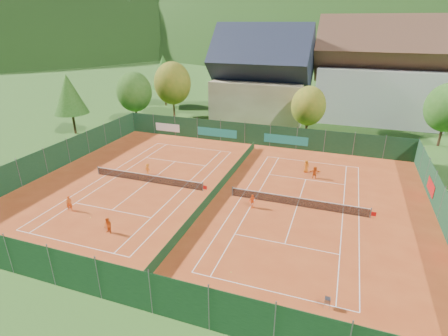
% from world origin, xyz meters
% --- Properties ---
extents(ground, '(600.00, 600.00, 0.00)m').
position_xyz_m(ground, '(0.00, 0.00, -0.02)').
color(ground, '#2B551A').
rests_on(ground, ground).
extents(clay_pad, '(40.00, 32.00, 0.01)m').
position_xyz_m(clay_pad, '(0.00, 0.00, 0.01)').
color(clay_pad, '#AB3F19').
rests_on(clay_pad, ground).
extents(court_markings_left, '(11.03, 23.83, 0.00)m').
position_xyz_m(court_markings_left, '(-8.00, 0.00, 0.01)').
color(court_markings_left, white).
rests_on(court_markings_left, ground).
extents(court_markings_right, '(11.03, 23.83, 0.00)m').
position_xyz_m(court_markings_right, '(8.00, 0.00, 0.01)').
color(court_markings_right, white).
rests_on(court_markings_right, ground).
extents(tennis_net_left, '(13.30, 0.10, 1.02)m').
position_xyz_m(tennis_net_left, '(-7.85, 0.00, 0.51)').
color(tennis_net_left, '#59595B').
rests_on(tennis_net_left, ground).
extents(tennis_net_right, '(13.30, 0.10, 1.02)m').
position_xyz_m(tennis_net_right, '(8.15, 0.00, 0.51)').
color(tennis_net_right, '#59595B').
rests_on(tennis_net_right, ground).
extents(court_divider, '(0.03, 28.80, 1.00)m').
position_xyz_m(court_divider, '(0.00, 0.00, 0.50)').
color(court_divider, '#153B1C').
rests_on(court_divider, ground).
extents(fence_north, '(40.00, 0.10, 3.00)m').
position_xyz_m(fence_north, '(-0.46, 15.99, 1.47)').
color(fence_north, '#15391F').
rests_on(fence_north, ground).
extents(fence_south, '(40.00, 0.04, 3.00)m').
position_xyz_m(fence_south, '(0.00, -16.00, 1.50)').
color(fence_south, '#14391B').
rests_on(fence_south, ground).
extents(fence_west, '(0.04, 32.00, 3.00)m').
position_xyz_m(fence_west, '(-20.00, 0.00, 1.50)').
color(fence_west, '#153B1F').
rests_on(fence_west, ground).
extents(fence_east, '(0.09, 32.00, 3.00)m').
position_xyz_m(fence_east, '(20.00, 0.05, 1.48)').
color(fence_east, '#143820').
rests_on(fence_east, ground).
extents(chalet, '(16.20, 12.00, 16.00)m').
position_xyz_m(chalet, '(-3.00, 30.00, 6.62)').
color(chalet, '#C2B288').
rests_on(chalet, ground).
extents(hotel_block_a, '(21.60, 11.00, 17.25)m').
position_xyz_m(hotel_block_a, '(16.00, 36.00, 7.38)').
color(hotel_block_a, silver).
rests_on(hotel_block_a, ground).
extents(tree_west_front, '(5.72, 5.72, 8.69)m').
position_xyz_m(tree_west_front, '(-22.00, 20.00, 5.39)').
color(tree_west_front, '#49311A').
rests_on(tree_west_front, ground).
extents(tree_west_mid, '(6.44, 6.44, 9.78)m').
position_xyz_m(tree_west_mid, '(-18.00, 26.00, 6.07)').
color(tree_west_mid, '#453118').
rests_on(tree_west_mid, ground).
extents(tree_west_back, '(5.60, 5.60, 10.00)m').
position_xyz_m(tree_west_back, '(-24.00, 34.00, 6.74)').
color(tree_west_back, '#422C17').
rests_on(tree_west_back, ground).
extents(tree_center, '(5.01, 5.01, 7.60)m').
position_xyz_m(tree_center, '(6.00, 22.00, 4.72)').
color(tree_center, '#482A19').
rests_on(tree_center, ground).
extents(tree_east_front, '(5.72, 5.72, 8.69)m').
position_xyz_m(tree_east_front, '(24.00, 24.00, 5.39)').
color(tree_east_front, '#412717').
rests_on(tree_east_front, ground).
extents(tree_west_side, '(5.04, 5.04, 9.00)m').
position_xyz_m(tree_west_side, '(-28.00, 12.00, 6.06)').
color(tree_west_side, '#472E19').
rests_on(tree_west_side, ground).
extents(tree_east_back, '(7.15, 7.15, 10.86)m').
position_xyz_m(tree_east_back, '(26.00, 40.00, 6.74)').
color(tree_east_back, '#422517').
rests_on(tree_east_back, ground).
extents(mountain_backdrop, '(820.00, 530.00, 242.00)m').
position_xyz_m(mountain_backdrop, '(28.54, 233.48, -39.64)').
color(mountain_backdrop, black).
rests_on(mountain_backdrop, ground).
extents(ball_hopper, '(0.34, 0.34, 0.80)m').
position_xyz_m(ball_hopper, '(11.58, -12.10, 0.56)').
color(ball_hopper, slate).
rests_on(ball_hopper, ground).
extents(loose_ball_0, '(0.07, 0.07, 0.07)m').
position_xyz_m(loose_ball_0, '(-8.99, -8.17, 0.03)').
color(loose_ball_0, '#CCD833').
rests_on(loose_ball_0, ground).
extents(loose_ball_1, '(0.07, 0.07, 0.07)m').
position_xyz_m(loose_ball_1, '(5.09, -11.00, 0.03)').
color(loose_ball_1, '#CCD833').
rests_on(loose_ball_1, ground).
extents(player_left_near, '(0.63, 0.58, 1.45)m').
position_xyz_m(player_left_near, '(-11.60, -7.69, 0.73)').
color(player_left_near, '#CB4912').
rests_on(player_left_near, ground).
extents(player_left_mid, '(0.81, 0.70, 1.42)m').
position_xyz_m(player_left_mid, '(-5.90, -9.71, 0.71)').
color(player_left_mid, '#DD5313').
rests_on(player_left_mid, ground).
extents(player_left_far, '(0.81, 0.51, 1.21)m').
position_xyz_m(player_left_far, '(-9.24, 2.06, 0.61)').
color(player_left_far, orange).
rests_on(player_left_far, ground).
extents(player_right_near, '(0.76, 0.82, 1.36)m').
position_xyz_m(player_right_near, '(4.06, -1.65, 0.68)').
color(player_right_near, '#FF6016').
rests_on(player_right_near, ground).
extents(player_right_far_a, '(0.86, 0.73, 1.48)m').
position_xyz_m(player_right_far_a, '(7.73, 8.43, 0.74)').
color(player_right_far_a, '#D46412').
rests_on(player_right_far_a, ground).
extents(player_right_far_b, '(1.39, 0.72, 1.43)m').
position_xyz_m(player_right_far_b, '(8.83, 7.07, 0.72)').
color(player_right_far_b, '#D15012').
rests_on(player_right_far_b, ground).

